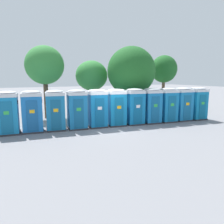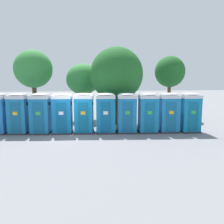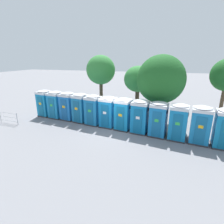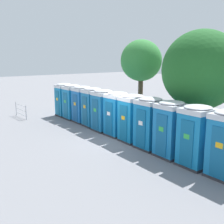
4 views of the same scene
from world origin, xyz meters
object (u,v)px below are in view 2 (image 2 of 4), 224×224
street_tree_1 (117,74)px  street_tree_3 (33,70)px  portapotty_6 (84,113)px  street_tree_0 (170,72)px  portapotty_5 (63,113)px  portapotty_8 (127,113)px  portapotty_11 (189,112)px  street_tree_2 (83,80)px  portapotty_4 (41,113)px  portapotty_3 (19,113)px  portapotty_10 (169,112)px  portapotty_7 (105,113)px  portapotty_9 (148,112)px

street_tree_1 → street_tree_3: size_ratio=1.00×
street_tree_1 → portapotty_6: bearing=-139.1°
street_tree_0 → street_tree_1: bearing=-157.2°
portapotty_5 → portapotty_8: bearing=-8.4°
portapotty_11 → street_tree_0: bearing=78.9°
street_tree_3 → portapotty_11: bearing=-29.6°
portapotty_8 → street_tree_2: size_ratio=0.54×
portapotty_4 → street_tree_0: (10.47, 4.08, 2.78)m
portapotty_3 → portapotty_4: (1.34, -0.25, -0.00)m
portapotty_6 → street_tree_1: street_tree_1 is taller
portapotty_5 → portapotty_10: bearing=-7.8°
portapotty_6 → portapotty_7: same height
portapotty_6 → street_tree_3: (-3.75, 5.01, 2.93)m
portapotty_3 → portapotty_6: size_ratio=1.00×
portapotty_11 → street_tree_3: street_tree_3 is taller
portapotty_9 → portapotty_7: bearing=171.7°
portapotty_6 → street_tree_3: street_tree_3 is taller
portapotty_4 → portapotty_9: bearing=-7.9°
portapotty_4 → street_tree_2: street_tree_2 is taller
portapotty_6 → portapotty_11: (6.73, -0.95, -0.00)m
portapotty_3 → portapotty_10: (9.42, -1.31, -0.00)m
portapotty_6 → street_tree_3: 6.91m
portapotty_5 → portapotty_8: (4.03, -0.60, -0.00)m
portapotty_5 → street_tree_1: (3.90, 2.02, 2.50)m
portapotty_10 → street_tree_3: (-9.14, 5.74, 2.93)m
portapotty_11 → street_tree_1: (-4.18, 3.16, 2.50)m
street_tree_1 → street_tree_2: bearing=129.7°
portapotty_3 → portapotty_9: bearing=-8.3°
portapotty_4 → portapotty_10: size_ratio=1.00×
portapotty_4 → portapotty_5: same height
portapotty_4 → portapotty_8: same height
portapotty_5 → portapotty_9: 5.43m
portapotty_8 → street_tree_0: bearing=43.4°
portapotty_5 → portapotty_11: same height
portapotty_5 → street_tree_3: (-2.41, 4.82, 2.93)m
portapotty_7 → street_tree_0: size_ratio=0.47×
portapotty_9 → street_tree_0: street_tree_0 is taller
street_tree_0 → portapotty_8: bearing=-136.6°
portapotty_9 → portapotty_11: (2.69, -0.35, -0.00)m
portapotty_3 → portapotty_6: (4.03, -0.58, -0.00)m
portapotty_5 → street_tree_1: size_ratio=0.44×
portapotty_10 → street_tree_1: bearing=133.9°
portapotty_6 → portapotty_8: bearing=-8.6°
portapotty_4 → portapotty_7: same height
portapotty_6 → portapotty_7: bearing=-8.9°
portapotty_5 → portapotty_4: bearing=174.1°
portapotty_10 → portapotty_8: bearing=173.0°
portapotty_9 → street_tree_1: size_ratio=0.44×
portapotty_7 → portapotty_11: same height
street_tree_1 → portapotty_11: bearing=-37.1°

